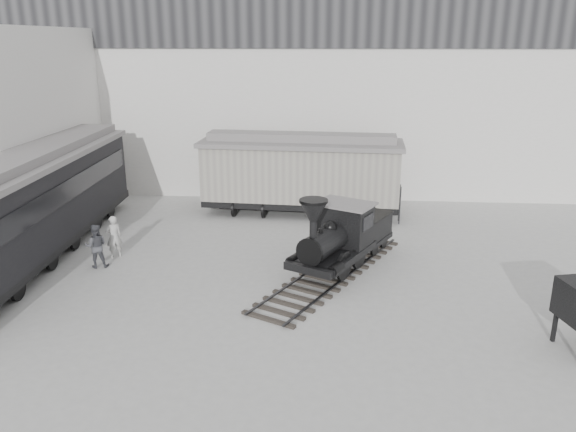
# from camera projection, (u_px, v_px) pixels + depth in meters

# --- Properties ---
(ground) EXTENTS (90.00, 90.00, 0.00)m
(ground) POSITION_uv_depth(u_px,v_px,m) (278.00, 314.00, 18.06)
(ground) COLOR #9E9E9B
(north_wall) EXTENTS (34.00, 2.51, 11.00)m
(north_wall) POSITION_uv_depth(u_px,v_px,m) (303.00, 95.00, 30.63)
(north_wall) COLOR silver
(north_wall) RESTS_ON ground
(west_pavilion) EXTENTS (7.00, 12.11, 9.00)m
(west_pavilion) POSITION_uv_depth(u_px,v_px,m) (0.00, 125.00, 27.24)
(west_pavilion) COLOR silver
(west_pavilion) RESTS_ON ground
(locomotive) EXTENTS (5.89, 8.94, 3.20)m
(locomotive) POSITION_uv_depth(u_px,v_px,m) (340.00, 240.00, 21.35)
(locomotive) COLOR #282421
(locomotive) RESTS_ON ground
(boxcar) EXTENTS (10.12, 3.69, 4.08)m
(boxcar) POSITION_uv_depth(u_px,v_px,m) (301.00, 172.00, 27.95)
(boxcar) COLOR black
(boxcar) RESTS_ON ground
(passenger_coach) EXTENTS (3.81, 15.24, 4.05)m
(passenger_coach) POSITION_uv_depth(u_px,v_px,m) (35.00, 201.00, 22.53)
(passenger_coach) COLOR black
(passenger_coach) RESTS_ON ground
(visitor_a) EXTENTS (0.76, 0.72, 1.75)m
(visitor_a) POSITION_uv_depth(u_px,v_px,m) (114.00, 237.00, 22.55)
(visitor_a) COLOR beige
(visitor_a) RESTS_ON ground
(visitor_b) EXTENTS (0.98, 0.85, 1.73)m
(visitor_b) POSITION_uv_depth(u_px,v_px,m) (96.00, 246.00, 21.58)
(visitor_b) COLOR #494A50
(visitor_b) RESTS_ON ground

